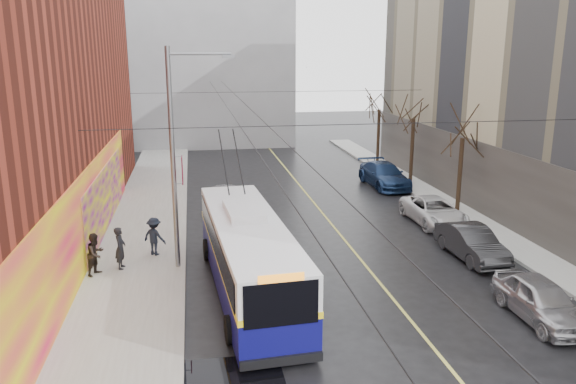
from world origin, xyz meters
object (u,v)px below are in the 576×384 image
tree_near (464,124)px  following_car (226,199)px  trolleybus (248,254)px  parked_car_c (434,211)px  streetlight_pole (177,154)px  parked_car_b (472,243)px  pedestrian_b (96,254)px  parked_car_d (384,175)px  pedestrian_a (120,248)px  tree_mid (414,107)px  tree_far (380,100)px  parked_car_a (541,300)px  pedestrian_c (154,236)px

tree_near → following_car: 13.62m
trolleybus → parked_car_c: bearing=29.9°
streetlight_pole → parked_car_b: bearing=-3.9°
pedestrian_b → streetlight_pole: bearing=-52.6°
parked_car_d → pedestrian_a: pedestrian_a is taller
following_car → parked_car_b: bearing=-42.5°
tree_mid → parked_car_c: size_ratio=1.38×
streetlight_pole → parked_car_d: bearing=43.9°
trolleybus → parked_car_b: size_ratio=2.67×
parked_car_c → pedestrian_a: pedestrian_a is taller
streetlight_pole → parked_car_d: streetlight_pole is taller
trolleybus → following_car: 10.86m
parked_car_c → tree_far: bearing=81.2°
trolleybus → tree_near: bearing=30.8°
tree_far → parked_car_a: 27.17m
streetlight_pole → parked_car_b: streetlight_pole is taller
streetlight_pole → tree_near: (15.14, 6.00, 0.13)m
tree_far → pedestrian_c: bearing=-131.4°
tree_far → trolleybus: 26.23m
parked_car_b → pedestrian_b: (-15.76, 0.49, 0.29)m
tree_mid → pedestrian_a: 22.19m
following_car → pedestrian_a: 9.33m
tree_mid → parked_car_b: (-2.71, -13.85, -4.54)m
tree_mid → parked_car_b: size_ratio=1.55×
parked_car_a → pedestrian_c: 15.43m
trolleybus → parked_car_d: 18.69m
pedestrian_b → parked_car_c: bearing=-43.0°
streetlight_pole → pedestrian_b: 5.10m
tree_near → following_car: size_ratio=1.44×
tree_far → trolleybus: bearing=-119.1°
streetlight_pole → parked_car_b: (12.43, -0.85, -4.14)m
parked_car_a → tree_mid: bearing=81.4°
trolleybus → parked_car_d: trolleybus is taller
tree_mid → pedestrian_b: 23.19m
pedestrian_a → pedestrian_c: size_ratio=1.04×
tree_far → pedestrian_a: bearing=-131.5°
tree_mid → trolleybus: 20.50m
streetlight_pole → following_car: streetlight_pole is taller
tree_far → pedestrian_a: size_ratio=3.75×
parked_car_d → pedestrian_c: 18.13m
trolleybus → parked_car_a: trolleybus is taller
streetlight_pole → pedestrian_b: (-3.33, -0.36, -3.84)m
tree_near → pedestrian_c: bearing=-164.6°
streetlight_pole → parked_car_c: size_ratio=1.85×
tree_mid → tree_far: 7.00m
parked_car_c → pedestrian_c: 14.38m
trolleybus → parked_car_c: size_ratio=2.37×
trolleybus → parked_car_c: trolleybus is taller
tree_mid → parked_car_c: tree_mid is taller
tree_near → pedestrian_b: bearing=-161.0°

